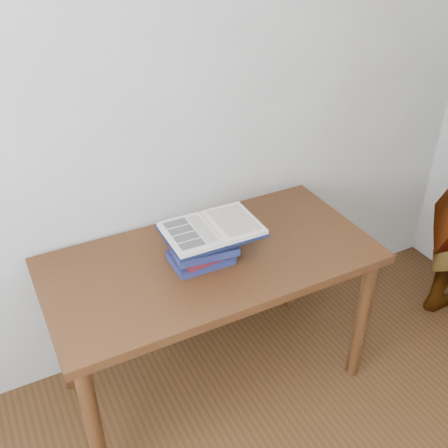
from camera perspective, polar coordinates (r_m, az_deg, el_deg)
desk at (r=2.18m, az=-1.35°, el=-5.69°), size 1.34×0.67×0.72m
book_stack at (r=2.06m, az=-2.37°, el=-2.74°), size 0.26×0.21×0.13m
open_book at (r=2.03m, az=-1.33°, el=-0.56°), size 0.38×0.26×0.03m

